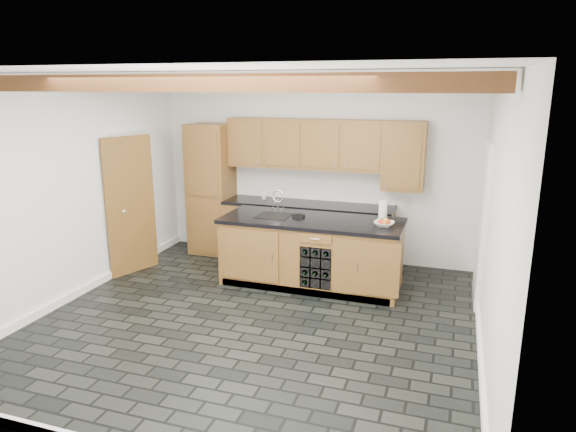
{
  "coord_description": "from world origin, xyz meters",
  "views": [
    {
      "loc": [
        2.11,
        -5.18,
        2.67
      ],
      "look_at": [
        0.12,
        0.8,
        1.08
      ],
      "focal_mm": 32.0,
      "sensor_mm": 36.0,
      "label": 1
    }
  ],
  "objects_px": {
    "paper_towel": "(383,210)",
    "island": "(312,252)",
    "fruit_bowl": "(384,224)",
    "kitchen_scale": "(299,215)"
  },
  "relations": [
    {
      "from": "island",
      "to": "fruit_bowl",
      "type": "bearing_deg",
      "value": -3.48
    },
    {
      "from": "fruit_bowl",
      "to": "paper_towel",
      "type": "bearing_deg",
      "value": 101.07
    },
    {
      "from": "island",
      "to": "fruit_bowl",
      "type": "distance_m",
      "value": 1.09
    },
    {
      "from": "island",
      "to": "kitchen_scale",
      "type": "relative_size",
      "value": 15.49
    },
    {
      "from": "kitchen_scale",
      "to": "paper_towel",
      "type": "bearing_deg",
      "value": 12.62
    },
    {
      "from": "kitchen_scale",
      "to": "island",
      "type": "bearing_deg",
      "value": -16.23
    },
    {
      "from": "island",
      "to": "kitchen_scale",
      "type": "xyz_separation_m",
      "value": [
        -0.21,
        0.07,
        0.49
      ]
    },
    {
      "from": "paper_towel",
      "to": "island",
      "type": "bearing_deg",
      "value": -161.84
    },
    {
      "from": "island",
      "to": "paper_towel",
      "type": "bearing_deg",
      "value": 18.16
    },
    {
      "from": "island",
      "to": "kitchen_scale",
      "type": "height_order",
      "value": "kitchen_scale"
    }
  ]
}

